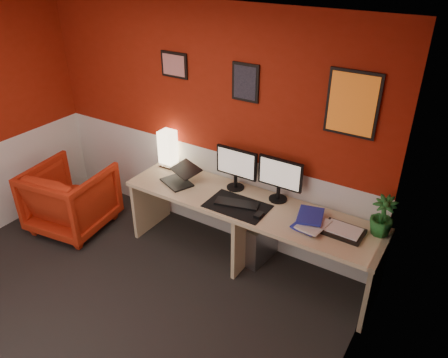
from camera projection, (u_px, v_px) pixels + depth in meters
ground at (95, 320)px, 3.86m from camera, size 4.00×3.50×0.01m
ceiling at (36, 27)px, 2.64m from camera, size 4.00×3.50×0.01m
wall_back at (203, 126)px, 4.55m from camera, size 4.00×0.01×2.50m
wall_right at (326, 307)px, 2.32m from camera, size 0.01×3.50×2.50m
wainscot_back at (204, 188)px, 4.91m from camera, size 4.00×0.01×1.00m
desk at (248, 234)px, 4.37m from camera, size 2.60×0.65×0.73m
shoji_lamp at (168, 150)px, 4.79m from camera, size 0.16×0.16×0.40m
laptop at (176, 174)px, 4.49m from camera, size 0.39×0.34×0.22m
monitor_left at (236, 163)px, 4.31m from camera, size 0.45×0.06×0.58m
monitor_right at (280, 174)px, 4.12m from camera, size 0.45×0.06×0.58m
desk_mat at (237, 206)px, 4.15m from camera, size 0.60×0.38×0.01m
keyboard at (237, 203)px, 4.17m from camera, size 0.44×0.24×0.02m
mouse at (259, 215)px, 3.98m from camera, size 0.06×0.10×0.03m
book_bottom at (299, 219)px, 3.93m from camera, size 0.27×0.34×0.03m
book_middle at (303, 220)px, 3.88m from camera, size 0.26×0.33×0.02m
book_top at (298, 214)px, 3.92m from camera, size 0.29×0.34×0.03m
zen_tray at (343, 231)px, 3.77m from camera, size 0.36×0.26×0.03m
potted_plant at (383, 216)px, 3.68m from camera, size 0.23×0.23×0.36m
pc_tower at (260, 240)px, 4.51m from camera, size 0.25×0.47×0.45m
armchair at (71, 198)px, 4.95m from camera, size 0.92×0.94×0.76m
art_left at (174, 65)px, 4.39m from camera, size 0.32×0.02×0.26m
art_center at (245, 82)px, 4.03m from camera, size 0.28×0.02×0.36m
art_right at (353, 104)px, 3.57m from camera, size 0.44×0.02×0.56m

